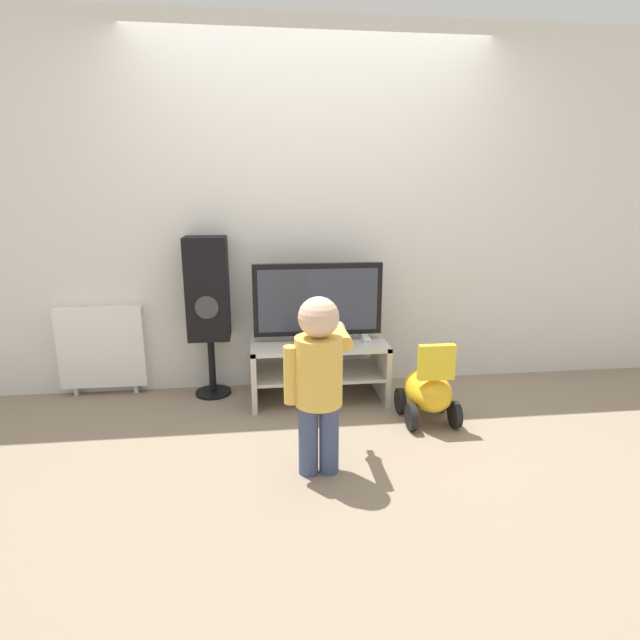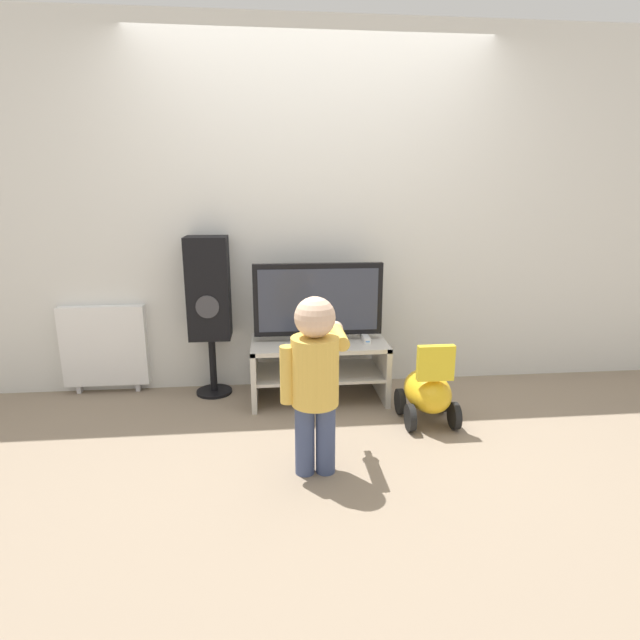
# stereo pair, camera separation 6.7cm
# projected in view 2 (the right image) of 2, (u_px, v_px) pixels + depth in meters

# --- Properties ---
(ground_plane) EXTENTS (16.00, 16.00, 0.00)m
(ground_plane) POSITION_uv_depth(u_px,v_px,m) (322.00, 412.00, 3.39)
(ground_plane) COLOR gray
(wall_back) EXTENTS (10.00, 0.06, 2.60)m
(wall_back) POSITION_uv_depth(u_px,v_px,m) (314.00, 213.00, 3.63)
(wall_back) COLOR silver
(wall_back) RESTS_ON ground_plane
(tv_stand) EXTENTS (0.95, 0.51, 0.43)m
(tv_stand) POSITION_uv_depth(u_px,v_px,m) (319.00, 360.00, 3.56)
(tv_stand) COLOR beige
(tv_stand) RESTS_ON ground_plane
(television) EXTENTS (0.90, 0.20, 0.55)m
(television) POSITION_uv_depth(u_px,v_px,m) (318.00, 303.00, 3.48)
(television) COLOR black
(television) RESTS_ON tv_stand
(game_console) EXTENTS (0.04, 0.18, 0.04)m
(game_console) POSITION_uv_depth(u_px,v_px,m) (365.00, 338.00, 3.52)
(game_console) COLOR white
(game_console) RESTS_ON tv_stand
(remote_primary) EXTENTS (0.04, 0.13, 0.03)m
(remote_primary) POSITION_uv_depth(u_px,v_px,m) (288.00, 348.00, 3.33)
(remote_primary) COLOR white
(remote_primary) RESTS_ON tv_stand
(child) EXTENTS (0.36, 0.53, 0.95)m
(child) POSITION_uv_depth(u_px,v_px,m) (315.00, 372.00, 2.53)
(child) COLOR #3F4C72
(child) RESTS_ON ground_plane
(speaker_tower) EXTENTS (0.29, 0.26, 1.15)m
(speaker_tower) POSITION_uv_depth(u_px,v_px,m) (209.00, 292.00, 3.52)
(speaker_tower) COLOR black
(speaker_tower) RESTS_ON ground_plane
(ride_on_toy) EXTENTS (0.32, 0.46, 0.55)m
(ride_on_toy) POSITION_uv_depth(u_px,v_px,m) (428.00, 391.00, 3.20)
(ride_on_toy) COLOR gold
(ride_on_toy) RESTS_ON ground_plane
(radiator) EXTENTS (0.61, 0.08, 0.65)m
(radiator) POSITION_uv_depth(u_px,v_px,m) (105.00, 346.00, 3.65)
(radiator) COLOR white
(radiator) RESTS_ON ground_plane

